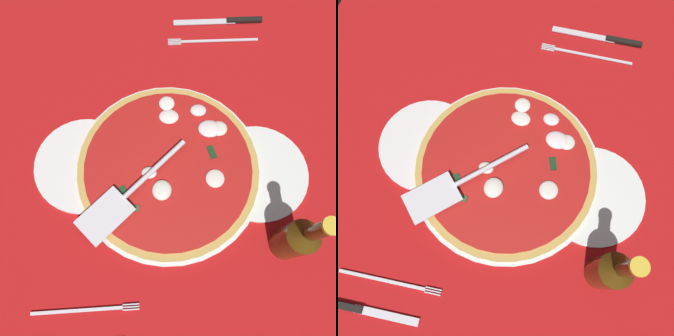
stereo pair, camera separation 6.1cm
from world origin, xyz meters
TOP-DOWN VIEW (x-y plane):
  - ground_plane at (0.00, 0.00)cm, footprint 100.73×100.73cm
  - checker_pattern at (0.00, 0.00)cm, footprint 100.73×100.73cm
  - pizza_pan at (-0.94, 5.38)cm, footprint 38.02×38.02cm
  - dinner_plate_left at (-19.01, 5.13)cm, footprint 20.33×20.33cm
  - dinner_plate_right at (16.07, 5.17)cm, footprint 20.35×20.35cm
  - pizza at (-1.15, 5.08)cm, footprint 36.32×36.32cm
  - pizza_server at (6.33, 11.58)cm, footprint 20.18×21.61cm
  - place_setting_near at (-11.22, -29.35)cm, footprint 21.82×13.26cm
  - place_setting_far at (13.86, 35.62)cm, footprint 20.51×14.43cm
  - beer_bottle at (-23.62, 19.11)cm, footprint 5.77×5.77cm

SIDE VIEW (x-z plane):
  - ground_plane at x=0.00cm, z-range -0.80..0.00cm
  - checker_pattern at x=0.00cm, z-range 0.00..0.10cm
  - place_setting_far at x=13.86cm, z-range -0.25..1.15cm
  - place_setting_near at x=-11.22cm, z-range -0.23..1.17cm
  - pizza_pan at x=-0.94cm, z-range 0.10..0.90cm
  - dinner_plate_left at x=-19.01cm, z-range 0.10..1.10cm
  - dinner_plate_right at x=16.07cm, z-range 0.10..1.10cm
  - pizza at x=-1.15cm, z-range 0.27..3.00cm
  - pizza_server at x=6.33cm, z-range 3.44..4.44cm
  - beer_bottle at x=-23.62cm, z-range -2.76..18.95cm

